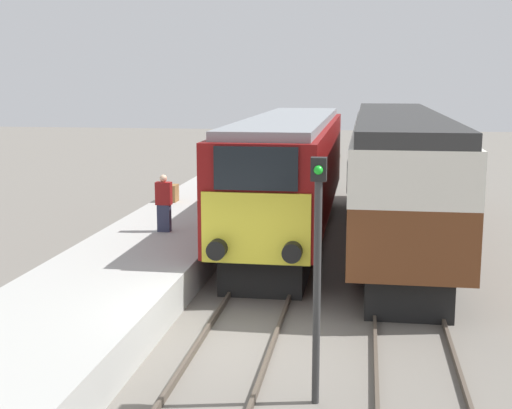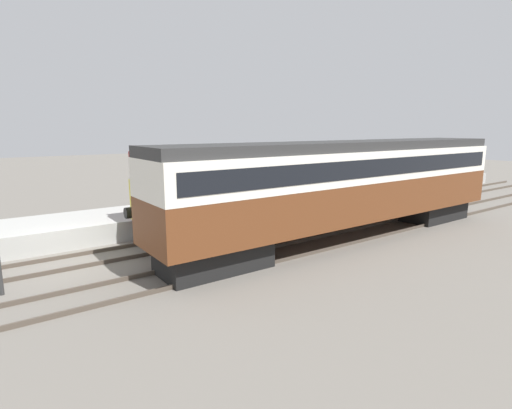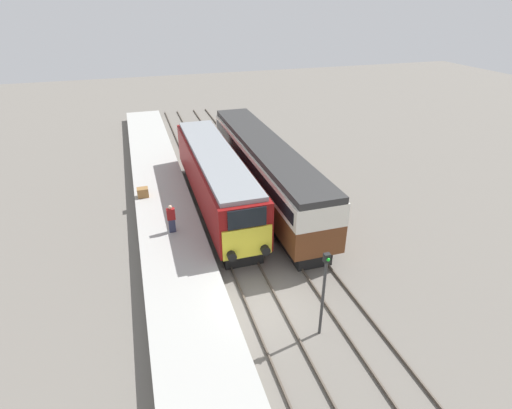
{
  "view_description": "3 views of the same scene",
  "coord_description": "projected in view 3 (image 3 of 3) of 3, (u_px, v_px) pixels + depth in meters",
  "views": [
    {
      "loc": [
        2.39,
        -12.93,
        5.13
      ],
      "look_at": [
        0.0,
        2.58,
        2.36
      ],
      "focal_mm": 50.0,
      "sensor_mm": 36.0,
      "label": 1
    },
    {
      "loc": [
        14.4,
        -2.55,
        4.6
      ],
      "look_at": [
        1.7,
        6.58,
        1.6
      ],
      "focal_mm": 28.0,
      "sensor_mm": 36.0,
      "label": 2
    },
    {
      "loc": [
        -4.43,
        -13.0,
        12.41
      ],
      "look_at": [
        1.7,
        6.58,
        1.6
      ],
      "focal_mm": 28.0,
      "sensor_mm": 36.0,
      "label": 3
    }
  ],
  "objects": [
    {
      "name": "ground_plane",
      "position": [
        264.0,
        306.0,
        17.93
      ],
      "size": [
        120.0,
        120.0,
        0.0
      ],
      "primitive_type": "plane",
      "color": "slate"
    },
    {
      "name": "platform_left",
      "position": [
        168.0,
        223.0,
        23.62
      ],
      "size": [
        3.5,
        50.0,
        0.85
      ],
      "color": "#A8A8A3",
      "rests_on": "ground_plane"
    },
    {
      "name": "rails_near_track",
      "position": [
        235.0,
        246.0,
        22.12
      ],
      "size": [
        1.51,
        60.0,
        0.14
      ],
      "color": "#4C4238",
      "rests_on": "ground_plane"
    },
    {
      "name": "rails_far_track",
      "position": [
        292.0,
        236.0,
        23.02
      ],
      "size": [
        1.5,
        60.0,
        0.14
      ],
      "color": "#4C4238",
      "rests_on": "ground_plane"
    },
    {
      "name": "locomotive",
      "position": [
        216.0,
        178.0,
        25.06
      ],
      "size": [
        2.7,
        14.67,
        3.95
      ],
      "color": "black",
      "rests_on": "ground_plane"
    },
    {
      "name": "passenger_carriage",
      "position": [
        265.0,
        166.0,
        26.19
      ],
      "size": [
        2.75,
        17.2,
        4.08
      ],
      "color": "black",
      "rests_on": "ground_plane"
    },
    {
      "name": "person_on_platform",
      "position": [
        171.0,
        219.0,
        21.61
      ],
      "size": [
        0.44,
        0.26,
        1.63
      ],
      "color": "#2D334C",
      "rests_on": "platform_left"
    },
    {
      "name": "signal_post",
      "position": [
        324.0,
        288.0,
        15.43
      ],
      "size": [
        0.24,
        0.28,
        3.96
      ],
      "color": "#333333",
      "rests_on": "ground_plane"
    },
    {
      "name": "luggage_crate",
      "position": [
        143.0,
        192.0,
        25.64
      ],
      "size": [
        0.7,
        0.56,
        0.6
      ],
      "color": "olive",
      "rests_on": "platform_left"
    }
  ]
}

